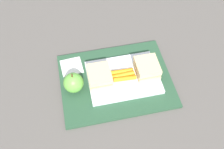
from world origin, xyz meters
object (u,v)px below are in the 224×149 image
at_px(sandwich_half_right, 99,76).
at_px(apple, 73,83).
at_px(paper_napkin, 72,67).
at_px(sandwich_half_left, 147,68).
at_px(carrot_sticks_bundle, 123,75).
at_px(food_tray, 123,77).

height_order(sandwich_half_right, apple, apple).
distance_m(sandwich_half_right, apple, 0.08).
xyz_separation_m(sandwich_half_right, paper_napkin, (0.08, -0.08, -0.03)).
bearing_deg(paper_napkin, sandwich_half_left, 160.93).
height_order(sandwich_half_left, carrot_sticks_bundle, sandwich_half_left).
bearing_deg(sandwich_half_left, carrot_sticks_bundle, 0.27).
xyz_separation_m(food_tray, sandwich_half_right, (0.08, 0.00, 0.03)).
xyz_separation_m(apple, paper_napkin, (-0.00, -0.09, -0.03)).
height_order(sandwich_half_left, paper_napkin, sandwich_half_left).
bearing_deg(apple, sandwich_half_right, -175.93).
xyz_separation_m(sandwich_half_left, sandwich_half_right, (0.16, 0.00, 0.00)).
relative_size(sandwich_half_left, carrot_sticks_bundle, 1.02).
xyz_separation_m(sandwich_half_left, carrot_sticks_bundle, (0.08, 0.00, -0.01)).
bearing_deg(sandwich_half_right, food_tray, 180.00).
height_order(food_tray, carrot_sticks_bundle, carrot_sticks_bundle).
bearing_deg(paper_napkin, sandwich_half_right, 134.90).
xyz_separation_m(carrot_sticks_bundle, apple, (0.16, 0.01, 0.01)).
xyz_separation_m(sandwich_half_right, carrot_sticks_bundle, (-0.08, 0.00, -0.01)).
bearing_deg(sandwich_half_left, sandwich_half_right, 0.00).
relative_size(sandwich_half_right, apple, 1.07).
distance_m(food_tray, apple, 0.16).
distance_m(food_tray, paper_napkin, 0.18).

